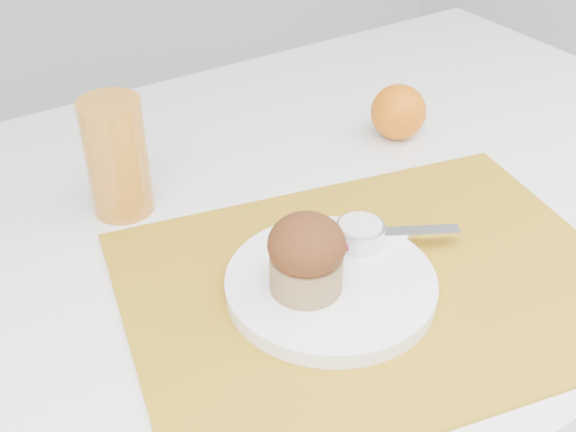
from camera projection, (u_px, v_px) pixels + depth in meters
table at (319, 394)px, 1.11m from camera, size 1.20×0.80×0.75m
placemat at (376, 284)px, 0.74m from camera, size 0.57×0.47×0.00m
plate at (331, 284)px, 0.73m from camera, size 0.21×0.21×0.02m
ramekin at (360, 234)px, 0.76m from camera, size 0.05×0.05×0.02m
cream at (361, 226)px, 0.76m from camera, size 0.06×0.06×0.01m
raspberry_near at (323, 239)px, 0.76m from camera, size 0.02×0.02×0.02m
raspberry_far at (344, 244)px, 0.75m from camera, size 0.02×0.02×0.02m
butter_knife at (367, 234)px, 0.78m from camera, size 0.19×0.11×0.01m
orange at (398, 112)px, 0.98m from camera, size 0.08×0.08×0.08m
juice_glass at (117, 157)px, 0.82m from camera, size 0.08×0.08×0.14m
muffin at (306, 255)px, 0.69m from camera, size 0.09×0.09×0.08m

